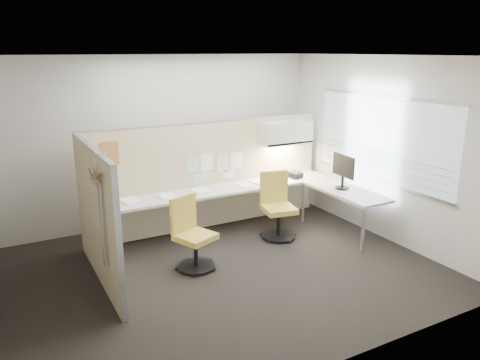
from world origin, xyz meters
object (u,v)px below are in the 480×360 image
desk (243,196)px  chair_left (192,236)px  phone (295,175)px  monitor (343,170)px  chair_right (277,208)px

desk → chair_left: 1.51m
chair_left → phone: chair_left is taller
desk → phone: phone is taller
phone → desk: bearing=174.5°
monitor → phone: (-0.28, 0.90, -0.26)m
desk → chair_right: 0.59m
desk → phone: bearing=5.7°
desk → monitor: (1.37, -0.79, 0.44)m
chair_right → phone: size_ratio=4.24×
chair_right → phone: 0.97m
monitor → phone: monitor is taller
chair_right → monitor: (1.01, -0.33, 0.57)m
desk → phone: size_ratio=16.60×
chair_right → phone: bearing=48.3°
chair_right → monitor: bearing=-7.5°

